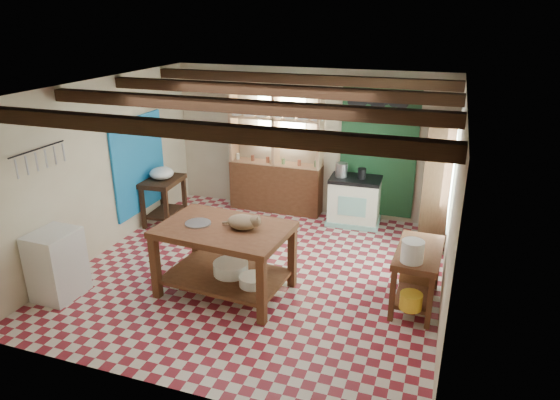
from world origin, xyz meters
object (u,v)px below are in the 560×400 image
(right_counter, at_px, (416,277))
(cat, at_px, (243,222))
(white_cabinet, at_px, (57,264))
(work_table, at_px, (225,260))
(stove, at_px, (354,201))
(prep_table, at_px, (164,201))

(right_counter, height_order, cat, cat)
(white_cabinet, bearing_deg, cat, 21.96)
(work_table, height_order, white_cabinet, work_table)
(stove, bearing_deg, work_table, -115.06)
(right_counter, relative_size, cat, 2.67)
(prep_table, relative_size, white_cabinet, 0.89)
(work_table, relative_size, cat, 4.11)
(stove, height_order, white_cabinet, white_cabinet)
(stove, distance_m, white_cabinet, 4.79)
(right_counter, distance_m, cat, 2.28)
(white_cabinet, bearing_deg, right_counter, 18.14)
(work_table, xyz_separation_m, cat, (0.25, 0.03, 0.56))
(white_cabinet, bearing_deg, work_table, 23.51)
(work_table, bearing_deg, right_counter, 15.99)
(white_cabinet, relative_size, cat, 2.25)
(white_cabinet, relative_size, right_counter, 0.84)
(stove, distance_m, cat, 2.96)
(stove, xyz_separation_m, cat, (-0.91, -2.75, 0.60))
(prep_table, distance_m, white_cabinet, 2.56)
(work_table, bearing_deg, stove, 71.65)
(work_table, relative_size, right_counter, 1.54)
(work_table, bearing_deg, cat, 11.31)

